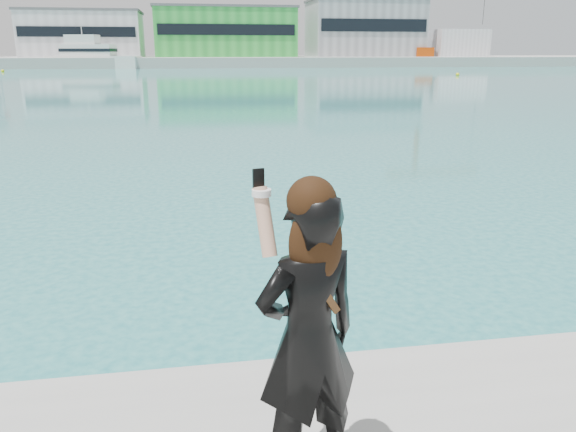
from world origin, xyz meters
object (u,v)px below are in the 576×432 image
object	(u,v)px
woman	(308,330)
motor_yacht	(91,56)
buoy_far	(3,72)
buoy_near	(457,76)

from	to	relation	value
woman	motor_yacht	bearing A→B (deg)	-96.81
buoy_far	woman	world-z (taller)	woman
motor_yacht	woman	bearing A→B (deg)	-67.77
motor_yacht	woman	distance (m)	115.45
motor_yacht	buoy_near	size ratio (longest dim) A/B	36.21
buoy_near	buoy_far	bearing A→B (deg)	158.97
motor_yacht	buoy_near	world-z (taller)	motor_yacht
motor_yacht	buoy_near	bearing A→B (deg)	-25.17
buoy_near	woman	xyz separation A→B (m)	(-35.56, -71.32, 1.75)
buoy_near	buoy_far	size ratio (longest dim) A/B	1.00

